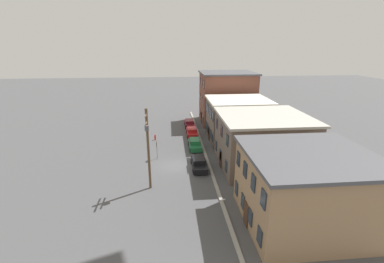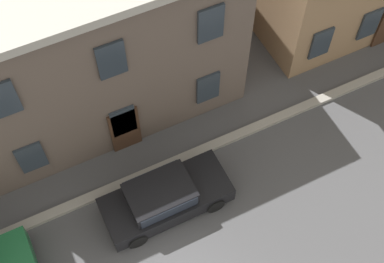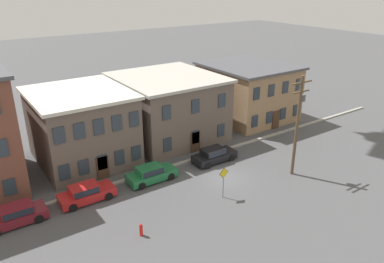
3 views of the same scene
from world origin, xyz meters
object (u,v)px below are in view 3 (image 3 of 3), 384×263
object	(u,v)px
caution_sign	(224,178)
utility_pole	(298,121)
car_green	(151,173)
car_maroon	(15,215)
fire_hydrant	(141,230)
car_black	(214,155)
car_red	(86,193)

from	to	relation	value
caution_sign	utility_pole	size ratio (longest dim) A/B	0.30
car_green	caution_sign	bearing A→B (deg)	-58.29
car_maroon	fire_hydrant	bearing A→B (deg)	-42.96
utility_pole	fire_hydrant	world-z (taller)	utility_pole
car_green	car_black	size ratio (longest dim) A/B	1.00
car_maroon	car_green	world-z (taller)	same
caution_sign	car_red	bearing A→B (deg)	148.32
car_maroon	car_black	distance (m)	17.98
car_red	car_green	world-z (taller)	same
car_green	utility_pole	size ratio (longest dim) A/B	0.48
caution_sign	utility_pole	bearing A→B (deg)	-3.27
car_maroon	utility_pole	world-z (taller)	utility_pole
car_maroon	car_green	bearing A→B (deg)	-0.30
utility_pole	fire_hydrant	bearing A→B (deg)	-179.30
car_red	car_black	bearing A→B (deg)	-1.06
utility_pole	fire_hydrant	size ratio (longest dim) A/B	9.58
car_green	utility_pole	bearing A→B (deg)	-28.58
car_red	car_green	xyz separation A→B (m)	(5.86, -0.08, 0.00)
car_maroon	caution_sign	world-z (taller)	caution_sign
car_maroon	car_red	world-z (taller)	same
car_black	caution_sign	size ratio (longest dim) A/B	1.62
fire_hydrant	utility_pole	bearing A→B (deg)	0.70
car_maroon	car_green	distance (m)	11.13
car_red	car_black	size ratio (longest dim) A/B	1.00
car_red	car_green	size ratio (longest dim) A/B	1.00
car_red	fire_hydrant	size ratio (longest dim) A/B	4.58
car_maroon	utility_pole	size ratio (longest dim) A/B	0.48
utility_pole	fire_hydrant	distance (m)	16.24
fire_hydrant	car_maroon	bearing A→B (deg)	137.04
car_black	fire_hydrant	xyz separation A→B (m)	(-11.11, -6.19, -0.27)
car_black	car_red	bearing A→B (deg)	178.94
car_red	utility_pole	xyz separation A→B (m)	(17.15, -6.23, 4.42)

